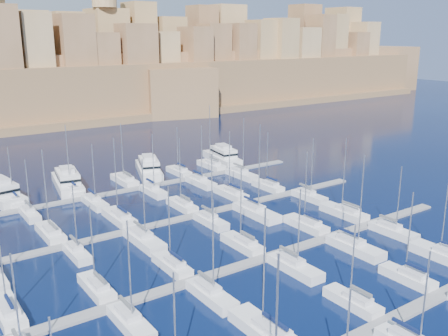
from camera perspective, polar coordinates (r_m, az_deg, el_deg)
ground at (r=86.73m, az=-0.49°, el=-7.61°), size 600.00×600.00×0.00m
pontoon_near at (r=64.64m, az=17.63°, el=-16.67°), size 84.00×2.00×0.40m
pontoon_mid_near at (r=77.90m, az=4.59°, el=-10.24°), size 84.00×2.00×0.40m
pontoon_mid_far at (r=94.49m, az=-3.95°, el=-5.57°), size 84.00×2.00×0.40m
pontoon_far at (r=112.94m, az=-9.74°, el=-2.27°), size 84.00×2.00×0.40m
sailboat_2 at (r=59.82m, az=4.85°, el=-18.10°), size 3.15×10.50×15.72m
sailboat_3 at (r=67.32m, az=14.54°, el=-14.56°), size 2.42×8.08×11.17m
sailboat_4 at (r=75.49m, az=20.29°, el=-11.62°), size 2.43×8.09×13.31m
sailboat_5 at (r=84.26m, az=23.84°, el=-9.12°), size 3.13×10.44×15.42m
sailboat_12 at (r=68.40m, az=-23.42°, el=-14.84°), size 2.68×8.93×15.02m
sailboat_13 at (r=70.54m, az=-14.34°, el=-13.08°), size 2.48×8.28×12.44m
sailboat_14 at (r=74.72m, az=-5.94°, el=-10.99°), size 2.49×8.31×13.05m
sailboat_15 at (r=81.34m, az=2.14°, el=-8.65°), size 2.63×8.75×13.63m
sailboat_16 at (r=90.21m, az=9.40°, el=-6.40°), size 2.74×9.14×14.23m
sailboat_17 at (r=97.54m, az=13.57°, el=-4.95°), size 3.00×10.00×15.23m
sailboat_19 at (r=62.27m, az=-10.64°, el=-16.90°), size 2.59×8.65×13.94m
sailboat_20 at (r=66.82m, az=-1.49°, el=-14.24°), size 2.65×8.83×14.16m
sailboat_21 at (r=74.55m, az=8.05°, el=-11.11°), size 2.84×9.47×13.02m
sailboat_22 at (r=82.84m, az=14.70°, el=-8.69°), size 3.01×10.04×16.15m
sailboat_23 at (r=91.02m, az=18.75°, el=-6.84°), size 2.61×8.71×12.63m
sailboat_25 at (r=90.38m, az=-19.20°, el=-7.02°), size 2.83×9.43×15.50m
sailboat_26 at (r=94.32m, az=-11.87°, el=-5.54°), size 2.97×9.89×15.90m
sailboat_27 at (r=99.16m, az=-4.81°, el=-4.24°), size 2.56×8.55×14.49m
sailboat_28 at (r=105.77m, az=0.81°, el=-2.94°), size 2.81×9.37×14.42m
sailboat_29 at (r=111.31m, az=5.07°, el=-2.08°), size 2.57×8.58×13.09m
sailboat_31 at (r=81.49m, az=-16.47°, el=-9.27°), size 2.28×7.58×12.15m
sailboat_32 at (r=83.88m, az=-9.14°, el=-8.07°), size 3.11×10.36×14.82m
sailboat_33 at (r=90.91m, az=-1.55°, el=-6.03°), size 2.54×8.45×13.60m
sailboat_34 at (r=95.18m, az=3.69°, el=-5.03°), size 3.32×11.07×18.06m
sailboat_35 at (r=105.67m, az=9.68°, el=-3.19°), size 2.54×8.46×13.45m
sailboat_37 at (r=109.78m, az=-22.86°, el=-3.50°), size 2.39×7.95×12.19m
sailboat_38 at (r=113.05m, az=-17.06°, el=-2.42°), size 2.72×9.07×15.27m
sailboat_39 at (r=117.60m, az=-11.28°, el=-1.37°), size 2.96×9.87×14.23m
sailboat_40 at (r=123.13m, az=-5.16°, el=-0.41°), size 2.59×8.62×12.08m
sailboat_41 at (r=128.48m, az=-1.46°, el=0.33°), size 2.87×9.55×16.42m
sailboat_43 at (r=100.95m, az=-21.30°, el=-4.93°), size 2.31×7.70×11.66m
sailboat_44 at (r=103.70m, az=-14.56°, el=-3.82°), size 2.65×8.84×13.14m
sailboat_45 at (r=108.66m, az=-8.10°, el=-2.61°), size 2.61×8.71×13.62m
sailboat_46 at (r=114.00m, az=-2.68°, el=-1.62°), size 2.80×9.34×14.28m
sailboat_47 at (r=120.16m, az=2.03°, el=-0.73°), size 2.92×9.74×14.87m
motor_yacht_a at (r=113.62m, az=-24.24°, el=-2.51°), size 7.74×17.37×5.25m
motor_yacht_b at (r=116.71m, az=-17.44°, el=-1.41°), size 7.76×17.28×5.25m
motor_yacht_c at (r=123.65m, az=-8.59°, el=0.03°), size 10.02×17.00×5.25m
motor_yacht_d at (r=134.09m, az=-0.14°, el=1.39°), size 6.86×16.01×5.25m
fortified_city at (r=226.57m, az=-23.69°, el=9.09°), size 460.00×108.95×59.52m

